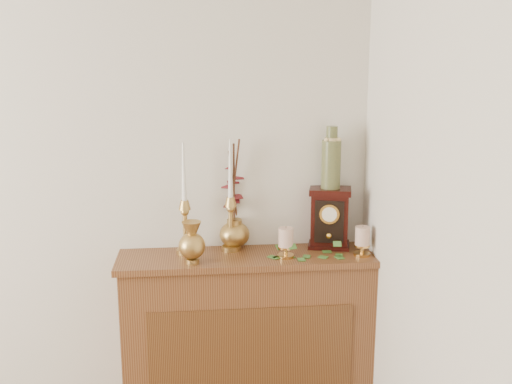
{
  "coord_description": "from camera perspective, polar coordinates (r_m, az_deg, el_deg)",
  "views": [
    {
      "loc": [
        1.17,
        -0.61,
        1.86
      ],
      "look_at": [
        1.44,
        2.05,
        1.25
      ],
      "focal_mm": 42.0,
      "sensor_mm": 36.0,
      "label": 1
    }
  ],
  "objects": [
    {
      "name": "ivy_garland",
      "position": [
        2.89,
        5.35,
        -5.66
      ],
      "size": [
        0.37,
        0.16,
        0.07
      ],
      "rotation": [
        0.0,
        0.0,
        -0.33
      ],
      "color": "#3C6D29",
      "rests_on": "console_shelf"
    },
    {
      "name": "ginger_jar",
      "position": [
        2.95,
        -2.19,
        -0.54
      ],
      "size": [
        0.23,
        0.24,
        0.55
      ],
      "rotation": [
        0.0,
        0.0,
        -0.14
      ],
      "color": "tan",
      "rests_on": "console_shelf"
    },
    {
      "name": "bud_vase",
      "position": [
        2.75,
        -6.12,
        -4.84
      ],
      "size": [
        0.12,
        0.12,
        0.2
      ],
      "rotation": [
        0.0,
        0.0,
        0.28
      ],
      "color": "tan",
      "rests_on": "console_shelf"
    },
    {
      "name": "candlestick_left",
      "position": [
        2.86,
        -6.78,
        -2.49
      ],
      "size": [
        0.09,
        0.09,
        0.54
      ],
      "rotation": [
        0.0,
        0.0,
        0.39
      ],
      "color": "tan",
      "rests_on": "console_shelf"
    },
    {
      "name": "pillar_candle_left",
      "position": [
        2.82,
        2.86,
        -4.69
      ],
      "size": [
        0.08,
        0.08,
        0.15
      ],
      "rotation": [
        0.0,
        0.0,
        0.01
      ],
      "color": "gold",
      "rests_on": "console_shelf"
    },
    {
      "name": "mantel_clock",
      "position": [
        2.97,
        7.01,
        -2.51
      ],
      "size": [
        0.23,
        0.18,
        0.3
      ],
      "rotation": [
        0.0,
        0.0,
        -0.24
      ],
      "color": "black",
      "rests_on": "console_shelf"
    },
    {
      "name": "candlestick_center",
      "position": [
        2.89,
        -2.42,
        -2.2
      ],
      "size": [
        0.09,
        0.09,
        0.55
      ],
      "rotation": [
        0.0,
        0.0,
        0.43
      ],
      "color": "tan",
      "rests_on": "console_shelf"
    },
    {
      "name": "ceramic_vase",
      "position": [
        2.91,
        7.17,
        2.98
      ],
      "size": [
        0.09,
        0.09,
        0.3
      ],
      "rotation": [
        0.0,
        0.0,
        -0.24
      ],
      "color": "#1B362B",
      "rests_on": "mantel_clock"
    },
    {
      "name": "console_shelf",
      "position": [
        3.07,
        -0.76,
        -14.74
      ],
      "size": [
        1.24,
        0.34,
        0.93
      ],
      "color": "brown",
      "rests_on": "ground"
    },
    {
      "name": "pillar_candle_right",
      "position": [
        2.88,
        10.1,
        -4.49
      ],
      "size": [
        0.08,
        0.08,
        0.15
      ],
      "rotation": [
        0.0,
        0.0,
        0.16
      ],
      "color": "gold",
      "rests_on": "console_shelf"
    }
  ]
}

